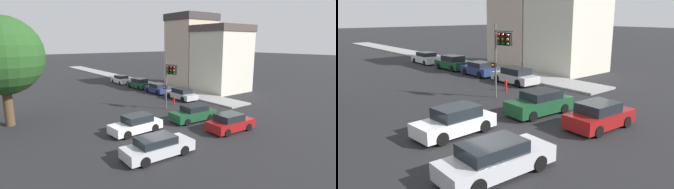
% 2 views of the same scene
% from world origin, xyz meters
% --- Properties ---
extents(ground_plane, '(300.00, 300.00, 0.00)m').
position_xyz_m(ground_plane, '(0.00, 0.00, 0.00)').
color(ground_plane, black).
extents(sidewalk_strip, '(3.48, 60.00, 0.18)m').
position_xyz_m(sidewalk_strip, '(13.29, 32.66, 0.09)').
color(sidewalk_strip, gray).
rests_on(sidewalk_strip, ground_plane).
extents(rowhouse_backdrop, '(7.14, 13.11, 11.73)m').
position_xyz_m(rowhouse_backdrop, '(18.68, 14.31, 5.41)').
color(rowhouse_backdrop, beige).
rests_on(rowhouse_backdrop, ground_plane).
extents(street_tree, '(6.71, 6.71, 9.51)m').
position_xyz_m(street_tree, '(-8.78, 10.65, 6.13)').
color(street_tree, '#4C3823').
rests_on(street_tree, ground_plane).
extents(traffic_signal, '(0.79, 1.87, 5.42)m').
position_xyz_m(traffic_signal, '(5.77, 6.42, 3.88)').
color(traffic_signal, '#515456').
rests_on(traffic_signal, ground_plane).
extents(crossing_car_0, '(4.38, 2.15, 1.46)m').
position_xyz_m(crossing_car_0, '(5.15, 2.02, 0.69)').
color(crossing_car_0, '#194728').
rests_on(crossing_car_0, ground_plane).
extents(crossing_car_1, '(4.12, 2.14, 1.47)m').
position_xyz_m(crossing_car_1, '(5.65, -1.94, 0.69)').
color(crossing_car_1, maroon).
rests_on(crossing_car_1, ground_plane).
extents(crossing_car_2, '(4.82, 2.04, 1.39)m').
position_xyz_m(crossing_car_2, '(-1.99, -2.43, 0.66)').
color(crossing_car_2, '#B7B7BC').
rests_on(crossing_car_2, ground_plane).
extents(crossing_car_3, '(4.37, 2.12, 1.46)m').
position_xyz_m(crossing_car_3, '(-0.77, 2.41, 0.69)').
color(crossing_car_3, silver).
rests_on(crossing_car_3, ground_plane).
extents(parked_car_0, '(2.04, 4.70, 1.44)m').
position_xyz_m(parked_car_0, '(10.25, 9.89, 0.69)').
color(parked_car_0, '#B7B7BC').
rests_on(parked_car_0, ground_plane).
extents(parked_car_1, '(2.07, 4.06, 1.42)m').
position_xyz_m(parked_car_1, '(10.18, 15.12, 0.68)').
color(parked_car_1, navy).
rests_on(parked_car_1, ground_plane).
extents(parked_car_2, '(2.13, 4.51, 1.59)m').
position_xyz_m(parked_car_2, '(10.11, 20.19, 0.75)').
color(parked_car_2, '#194728').
rests_on(parked_car_2, ground_plane).
extents(parked_car_3, '(2.10, 4.76, 1.43)m').
position_xyz_m(parked_car_3, '(10.11, 26.48, 0.68)').
color(parked_car_3, silver).
rests_on(parked_car_3, ground_plane).
extents(fire_hydrant, '(0.22, 0.22, 0.92)m').
position_xyz_m(fire_hydrant, '(7.74, 8.22, 0.49)').
color(fire_hydrant, red).
rests_on(fire_hydrant, ground_plane).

